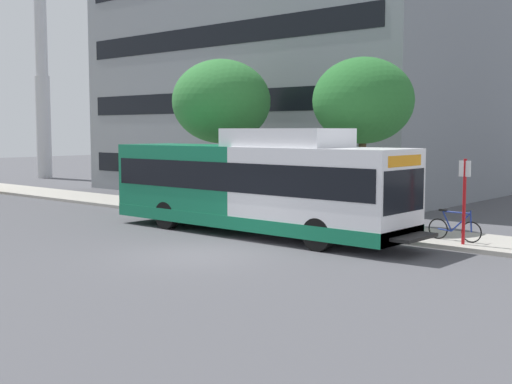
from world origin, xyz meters
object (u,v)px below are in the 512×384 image
(bus_stop_sign_pole, at_px, (464,195))
(street_tree_near_stop, at_px, (363,101))
(bicycle_parked, at_px, (455,227))
(transit_bus, at_px, (255,185))
(street_tree_mid_block, at_px, (221,102))

(bus_stop_sign_pole, height_order, street_tree_near_stop, street_tree_near_stop)
(bicycle_parked, distance_m, street_tree_near_stop, 6.00)
(bus_stop_sign_pole, relative_size, bicycle_parked, 1.48)
(transit_bus, relative_size, street_tree_near_stop, 2.01)
(street_tree_near_stop, bearing_deg, bus_stop_sign_pole, -110.02)
(transit_bus, relative_size, bus_stop_sign_pole, 4.71)
(street_tree_near_stop, relative_size, street_tree_mid_block, 0.94)
(transit_bus, distance_m, bicycle_parked, 6.72)
(bus_stop_sign_pole, height_order, street_tree_mid_block, street_tree_mid_block)
(bicycle_parked, distance_m, street_tree_mid_block, 12.21)
(transit_bus, height_order, bicycle_parked, transit_bus)
(bus_stop_sign_pole, bearing_deg, street_tree_near_stop, 69.98)
(transit_bus, relative_size, street_tree_mid_block, 1.88)
(transit_bus, xyz_separation_m, street_tree_mid_block, (3.79, 5.25, 3.12))
(bus_stop_sign_pole, bearing_deg, transit_bus, 107.50)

